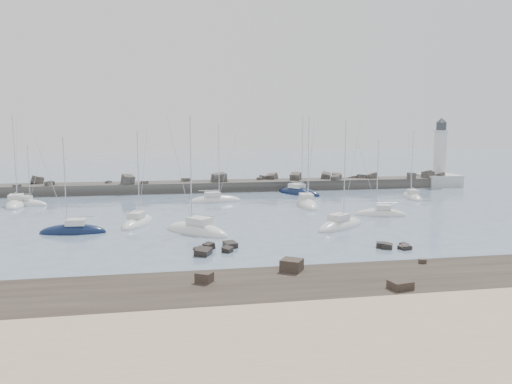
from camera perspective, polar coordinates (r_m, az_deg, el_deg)
ground at (r=58.04m, az=-1.58°, el=-4.56°), size 400.00×400.00×0.00m
sand_strip at (r=28.31m, az=8.82°, el=-17.93°), size 140.00×14.00×1.00m
rock_shelf at (r=37.24m, az=3.95°, el=-11.48°), size 140.00×12.00×1.85m
rock_cluster_near at (r=49.04m, az=-5.05°, el=-6.74°), size 4.66×4.44×1.48m
rock_cluster_far at (r=52.14m, az=15.37°, el=-6.12°), size 3.60×2.47×1.07m
breakwater at (r=94.84m, az=-9.84°, el=0.23°), size 115.00×7.14×5.09m
lighthouse at (r=109.67m, az=20.20°, el=2.31°), size 7.00×7.00×14.60m
sailboat_1 at (r=85.79m, az=-25.67°, el=-1.28°), size 4.02×9.84×15.07m
sailboat_2 at (r=60.98m, az=-20.18°, el=-4.30°), size 7.62×2.86×11.96m
sailboat_3 at (r=63.87m, az=-13.38°, el=-3.52°), size 5.03×8.22×12.56m
sailboat_4 at (r=81.18m, az=-4.70°, el=-1.02°), size 8.82×3.62×13.53m
sailboat_5 at (r=57.75m, az=-6.80°, el=-4.51°), size 8.32×8.56×14.51m
sailboat_6 at (r=77.15m, az=5.82°, el=-1.47°), size 3.73×9.59×14.86m
sailboat_7 at (r=61.33m, az=9.62°, el=-3.87°), size 8.50×7.54×13.80m
sailboat_8 at (r=90.47m, az=4.89°, el=-0.14°), size 7.70×9.53×15.03m
sailboat_9 at (r=70.55m, az=14.05°, el=-2.51°), size 7.29×4.10×11.16m
sailboat_10 at (r=89.18m, az=17.40°, el=-0.58°), size 3.80×8.08×12.31m
sailboat_13 at (r=84.85m, az=-24.66°, el=-1.31°), size 6.55×3.46×10.15m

